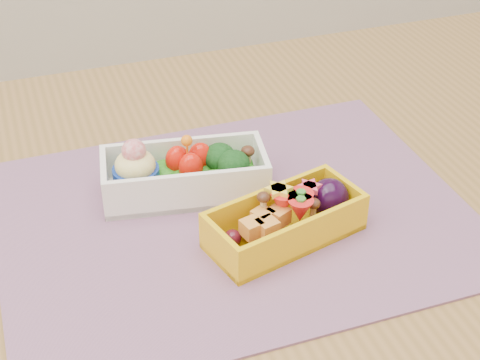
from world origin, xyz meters
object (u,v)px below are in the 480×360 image
object	(u,v)px
placemat	(235,216)
bento_yellow	(288,219)
table	(277,292)
bento_white	(184,174)

from	to	relation	value
placemat	bento_yellow	distance (m)	0.06
table	bento_yellow	world-z (taller)	bento_yellow
table	bento_white	world-z (taller)	bento_white
table	bento_white	size ratio (longest dim) A/B	6.82
table	placemat	size ratio (longest dim) A/B	2.62
table	bento_white	distance (m)	0.16
bento_white	bento_yellow	xyz separation A→B (m)	(0.07, -0.10, -0.00)
table	bento_white	bearing A→B (deg)	137.49
placemat	bento_white	xyz separation A→B (m)	(-0.04, 0.05, 0.02)
table	bento_yellow	size ratio (longest dim) A/B	7.49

